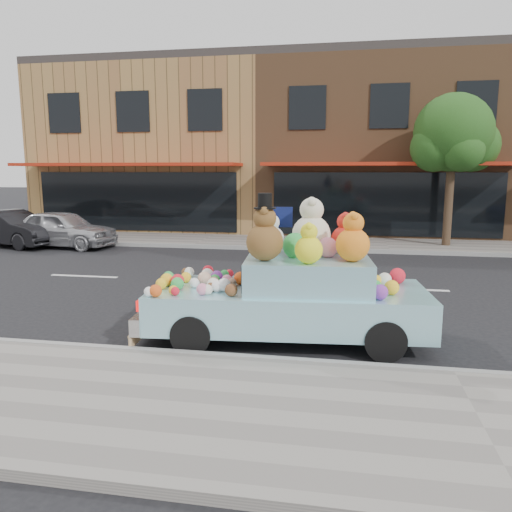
% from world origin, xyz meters
% --- Properties ---
extents(ground, '(120.00, 120.00, 0.00)m').
position_xyz_m(ground, '(0.00, 0.00, 0.00)').
color(ground, black).
rests_on(ground, ground).
extents(near_sidewalk, '(60.00, 3.00, 0.12)m').
position_xyz_m(near_sidewalk, '(0.00, -6.50, 0.06)').
color(near_sidewalk, gray).
rests_on(near_sidewalk, ground).
extents(far_sidewalk, '(60.00, 3.00, 0.12)m').
position_xyz_m(far_sidewalk, '(0.00, 6.50, 0.06)').
color(far_sidewalk, gray).
rests_on(far_sidewalk, ground).
extents(near_kerb, '(60.00, 0.12, 0.13)m').
position_xyz_m(near_kerb, '(0.00, -5.00, 0.07)').
color(near_kerb, gray).
rests_on(near_kerb, ground).
extents(far_kerb, '(60.00, 0.12, 0.13)m').
position_xyz_m(far_kerb, '(0.00, 5.00, 0.07)').
color(far_kerb, gray).
rests_on(far_kerb, ground).
extents(storefront_left, '(10.00, 9.80, 7.30)m').
position_xyz_m(storefront_left, '(-10.00, 11.97, 3.64)').
color(storefront_left, olive).
rests_on(storefront_left, ground).
extents(storefront_mid, '(10.00, 9.80, 7.30)m').
position_xyz_m(storefront_mid, '(0.00, 11.97, 3.64)').
color(storefront_mid, brown).
rests_on(storefront_mid, ground).
extents(street_tree, '(3.00, 2.70, 5.22)m').
position_xyz_m(street_tree, '(2.03, 6.55, 3.69)').
color(street_tree, '#38281C').
rests_on(street_tree, ground).
extents(car_silver, '(4.00, 1.98, 1.31)m').
position_xyz_m(car_silver, '(-11.22, 4.38, 0.66)').
color(car_silver, '#BABBC0').
rests_on(car_silver, ground).
extents(car_dark, '(4.10, 2.33, 1.28)m').
position_xyz_m(car_dark, '(-13.14, 4.27, 0.64)').
color(car_dark, black).
rests_on(car_dark, ground).
extents(art_car, '(4.62, 2.12, 2.36)m').
position_xyz_m(art_car, '(-2.27, -3.87, 0.82)').
color(art_car, black).
rests_on(art_car, ground).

